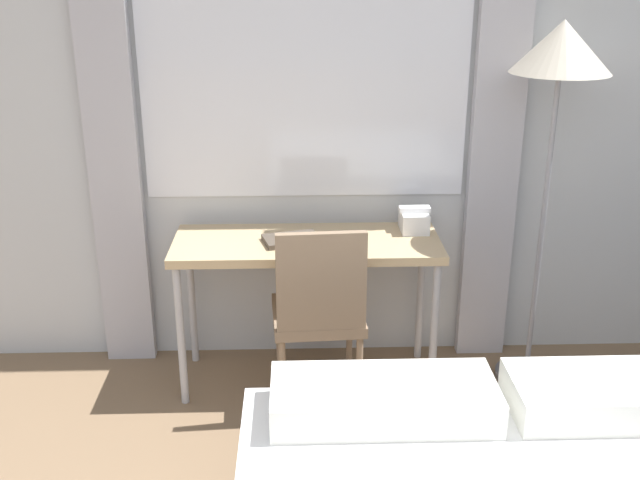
{
  "coord_description": "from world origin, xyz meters",
  "views": [
    {
      "loc": [
        -0.0,
        -0.48,
        1.93
      ],
      "look_at": [
        0.09,
        2.32,
        0.87
      ],
      "focal_mm": 42.0,
      "sensor_mm": 36.0,
      "label": 1
    }
  ],
  "objects_px": {
    "desk_chair": "(319,307)",
    "book": "(292,239)",
    "desk": "(307,254)",
    "telephone": "(414,220)",
    "standing_lamp": "(560,74)"
  },
  "relations": [
    {
      "from": "desk",
      "to": "desk_chair",
      "type": "distance_m",
      "value": 0.29
    },
    {
      "from": "book",
      "to": "standing_lamp",
      "type": "bearing_deg",
      "value": -0.14
    },
    {
      "from": "standing_lamp",
      "to": "telephone",
      "type": "relative_size",
      "value": 10.06
    },
    {
      "from": "desk",
      "to": "desk_chair",
      "type": "xyz_separation_m",
      "value": [
        0.05,
        -0.23,
        -0.16
      ]
    },
    {
      "from": "desk",
      "to": "desk_chair",
      "type": "bearing_deg",
      "value": -78.31
    },
    {
      "from": "desk",
      "to": "telephone",
      "type": "bearing_deg",
      "value": 12.66
    },
    {
      "from": "desk_chair",
      "to": "book",
      "type": "xyz_separation_m",
      "value": [
        -0.12,
        0.21,
        0.24
      ]
    },
    {
      "from": "desk",
      "to": "book",
      "type": "distance_m",
      "value": 0.11
    },
    {
      "from": "desk_chair",
      "to": "book",
      "type": "height_order",
      "value": "desk_chair"
    },
    {
      "from": "desk",
      "to": "telephone",
      "type": "relative_size",
      "value": 7.26
    },
    {
      "from": "desk",
      "to": "desk_chair",
      "type": "relative_size",
      "value": 1.39
    },
    {
      "from": "standing_lamp",
      "to": "telephone",
      "type": "distance_m",
      "value": 0.91
    },
    {
      "from": "standing_lamp",
      "to": "book",
      "type": "bearing_deg",
      "value": 179.86
    },
    {
      "from": "desk",
      "to": "telephone",
      "type": "height_order",
      "value": "telephone"
    },
    {
      "from": "desk_chair",
      "to": "desk",
      "type": "bearing_deg",
      "value": 98.24
    }
  ]
}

